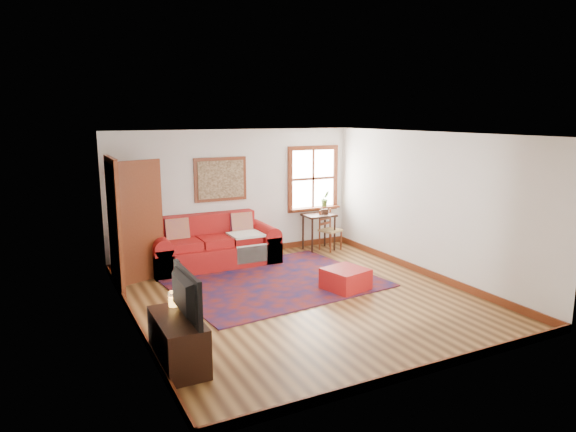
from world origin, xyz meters
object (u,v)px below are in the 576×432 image
red_leather_sofa (213,249)px  red_ottoman (346,279)px  media_cabinet (178,341)px  side_table (319,220)px  ladder_back_chair (329,229)px

red_leather_sofa → red_ottoman: red_leather_sofa is taller
red_ottoman → media_cabinet: 3.32m
red_leather_sofa → media_cabinet: red_leather_sofa is taller
red_leather_sofa → red_ottoman: (1.44, -2.31, -0.13)m
media_cabinet → red_ottoman: bearing=22.7°
red_ottoman → side_table: side_table is taller
red_leather_sofa → media_cabinet: bearing=-114.3°
red_leather_sofa → ladder_back_chair: (2.52, -0.02, 0.14)m
red_ottoman → side_table: bearing=56.6°
red_ottoman → side_table: 2.56m
side_table → ladder_back_chair: bearing=-18.2°
red_ottoman → media_cabinet: size_ratio=0.60×
red_leather_sofa → ladder_back_chair: size_ratio=2.86×
side_table → media_cabinet: 5.38m
red_leather_sofa → media_cabinet: 3.94m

